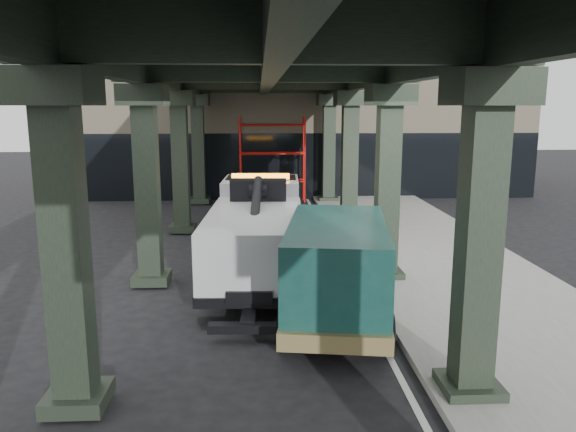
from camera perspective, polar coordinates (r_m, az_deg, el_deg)
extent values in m
plane|color=black|center=(12.74, 0.09, -9.52)|extent=(90.00, 90.00, 0.00)
cube|color=gray|center=(15.47, 16.65, -5.94)|extent=(5.00, 40.00, 0.15)
cube|color=silver|center=(14.80, 6.30, -6.59)|extent=(0.12, 38.00, 0.01)
cube|color=black|center=(8.77, 18.80, -2.62)|extent=(0.55, 0.55, 5.00)
cube|color=black|center=(8.55, 19.76, 12.20)|extent=(1.10, 1.10, 0.50)
cube|color=black|center=(9.57, 17.89, -16.24)|extent=(0.90, 0.90, 0.24)
cube|color=black|center=(14.42, 10.05, 3.02)|extent=(0.55, 0.55, 5.00)
cube|color=black|center=(14.28, 10.36, 11.99)|extent=(1.10, 1.10, 0.50)
cube|color=black|center=(14.92, 9.75, -5.84)|extent=(0.90, 0.90, 0.24)
cube|color=black|center=(20.27, 6.26, 5.43)|extent=(0.55, 0.55, 5.00)
cube|color=black|center=(20.17, 6.40, 11.80)|extent=(1.10, 1.10, 0.50)
cube|color=black|center=(20.62, 6.13, -0.99)|extent=(0.90, 0.90, 0.24)
cube|color=black|center=(26.18, 4.17, 6.75)|extent=(0.55, 0.55, 5.00)
cube|color=black|center=(26.11, 4.24, 11.68)|extent=(1.10, 1.10, 0.50)
cube|color=black|center=(26.46, 4.10, 1.74)|extent=(0.90, 0.90, 0.24)
cube|color=black|center=(8.61, -21.62, -3.07)|extent=(0.55, 0.55, 5.00)
cube|color=black|center=(8.38, -22.75, 12.03)|extent=(1.10, 1.10, 0.50)
cube|color=black|center=(9.42, -20.57, -16.89)|extent=(0.90, 0.90, 0.24)
cube|color=black|center=(14.32, -14.08, 2.80)|extent=(0.55, 0.55, 5.00)
cube|color=black|center=(14.18, -14.52, 11.83)|extent=(1.10, 1.10, 0.50)
cube|color=black|center=(14.82, -13.66, -6.11)|extent=(0.90, 0.90, 0.24)
cube|color=black|center=(20.19, -10.87, 5.28)|extent=(0.55, 0.55, 5.00)
cube|color=black|center=(20.10, -11.10, 11.67)|extent=(1.10, 1.10, 0.50)
cube|color=black|center=(20.55, -10.63, -1.17)|extent=(0.90, 0.90, 0.24)
cube|color=black|center=(26.13, -9.09, 6.63)|extent=(0.55, 0.55, 5.00)
cube|color=black|center=(26.05, -9.25, 11.57)|extent=(1.10, 1.10, 0.50)
cube|color=black|center=(26.41, -8.94, 1.61)|extent=(0.90, 0.90, 0.24)
cube|color=black|center=(14.32, 10.48, 15.19)|extent=(0.35, 32.00, 1.10)
cube|color=black|center=(14.22, -14.68, 15.05)|extent=(0.35, 32.00, 1.10)
cube|color=black|center=(13.95, -2.06, 15.47)|extent=(0.35, 32.00, 1.10)
cube|color=black|center=(14.02, -2.08, 18.33)|extent=(7.40, 32.00, 0.30)
cube|color=#C6B793|center=(32.02, 1.78, 10.26)|extent=(22.00, 10.00, 8.00)
cylinder|color=red|center=(26.94, -4.82, 5.80)|extent=(0.08, 0.08, 4.00)
cylinder|color=red|center=(26.14, -4.87, 5.63)|extent=(0.08, 0.08, 4.00)
cylinder|color=red|center=(27.01, 1.59, 5.85)|extent=(0.08, 0.08, 4.00)
cylinder|color=red|center=(26.21, 1.73, 5.68)|extent=(0.08, 0.08, 4.00)
cylinder|color=red|center=(27.04, -1.60, 3.72)|extent=(3.00, 0.08, 0.08)
cylinder|color=red|center=(26.90, -1.62, 6.47)|extent=(3.00, 0.08, 0.08)
cylinder|color=red|center=(26.83, -1.63, 9.23)|extent=(3.00, 0.08, 0.08)
cube|color=black|center=(14.91, -3.10, -3.76)|extent=(1.29, 7.17, 0.24)
cube|color=silver|center=(17.10, -2.73, 0.96)|extent=(2.34, 2.39, 1.71)
cube|color=silver|center=(18.17, -2.59, 0.04)|extent=(2.27, 0.77, 0.86)
cube|color=black|center=(17.26, -2.72, 2.65)|extent=(2.15, 1.34, 0.81)
cube|color=silver|center=(13.70, -3.35, -2.44)|extent=(2.51, 4.86, 1.33)
cube|color=orange|center=(16.77, -2.79, 4.05)|extent=(1.72, 0.35, 0.15)
cube|color=black|center=(15.38, -3.02, 2.68)|extent=(1.55, 0.64, 0.57)
cylinder|color=black|center=(13.73, -3.34, 0.65)|extent=(0.39, 3.34, 1.28)
cube|color=black|center=(11.66, -3.94, -9.80)|extent=(0.35, 1.34, 0.17)
cube|color=black|center=(11.06, -4.16, -11.27)|extent=(1.53, 0.31, 0.17)
cylinder|color=black|center=(17.65, -6.07, -1.93)|extent=(0.38, 1.06, 1.05)
cylinder|color=silver|center=(17.65, -6.07, -1.93)|extent=(0.40, 0.59, 0.58)
cylinder|color=black|center=(17.56, 0.75, -1.93)|extent=(0.38, 1.06, 1.05)
cylinder|color=silver|center=(17.56, 0.75, -1.93)|extent=(0.40, 0.59, 0.58)
cylinder|color=black|center=(14.62, -7.29, -4.71)|extent=(0.38, 1.06, 1.05)
cylinder|color=silver|center=(14.62, -7.29, -4.71)|extent=(0.40, 0.59, 0.58)
cylinder|color=black|center=(14.52, 0.96, -4.74)|extent=(0.38, 1.06, 1.05)
cylinder|color=silver|center=(14.52, 0.96, -4.74)|extent=(0.40, 0.59, 0.58)
cylinder|color=black|center=(13.45, -7.93, -6.15)|extent=(0.38, 1.06, 1.05)
cylinder|color=silver|center=(13.45, -7.93, -6.15)|extent=(0.40, 0.59, 0.58)
cylinder|color=black|center=(13.33, 1.08, -6.20)|extent=(0.38, 1.06, 1.05)
cylinder|color=silver|center=(13.33, 1.08, -6.20)|extent=(0.40, 0.59, 0.58)
cube|color=#113F39|center=(14.18, 5.09, -3.66)|extent=(2.04, 1.30, 0.84)
cube|color=#113F39|center=(11.61, 5.00, -5.10)|extent=(2.56, 4.43, 1.82)
cube|color=olive|center=(12.19, 4.96, -7.97)|extent=(2.74, 5.45, 0.33)
cube|color=black|center=(13.64, 5.13, -1.03)|extent=(1.85, 0.66, 0.78)
cube|color=black|center=(11.76, 5.06, -2.54)|extent=(2.46, 3.61, 0.51)
cube|color=silver|center=(14.75, 5.09, -4.57)|extent=(1.86, 0.39, 0.28)
cylinder|color=black|center=(14.30, 1.31, -5.54)|extent=(0.37, 0.81, 0.78)
cylinder|color=silver|center=(14.30, 1.31, -5.54)|extent=(0.36, 0.47, 0.43)
cylinder|color=black|center=(14.29, 8.81, -5.68)|extent=(0.37, 0.81, 0.78)
cylinder|color=silver|center=(14.29, 8.81, -5.68)|extent=(0.36, 0.47, 0.43)
cylinder|color=black|center=(10.63, -0.29, -11.58)|extent=(0.37, 0.81, 0.78)
cylinder|color=silver|center=(10.63, -0.29, -11.58)|extent=(0.36, 0.47, 0.43)
cylinder|color=black|center=(10.62, 9.97, -11.78)|extent=(0.37, 0.81, 0.78)
cylinder|color=silver|center=(10.62, 9.97, -11.78)|extent=(0.36, 0.47, 0.43)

